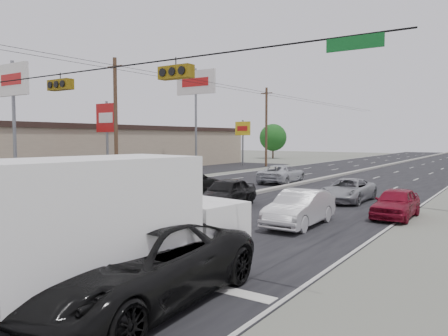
{
  "coord_description": "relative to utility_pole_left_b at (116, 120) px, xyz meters",
  "views": [
    {
      "loc": [
        14.19,
        -9.07,
        3.7
      ],
      "look_at": [
        2.14,
        8.75,
        2.2
      ],
      "focal_mm": 35.0,
      "sensor_mm": 36.0,
      "label": 1
    }
  ],
  "objects": [
    {
      "name": "ground",
      "position": [
        12.5,
        -15.0,
        -5.11
      ],
      "size": [
        200.0,
        200.0,
        0.0
      ],
      "primitive_type": "plane",
      "color": "#606356",
      "rests_on": "ground"
    },
    {
      "name": "road_surface",
      "position": [
        12.5,
        15.0,
        -5.11
      ],
      "size": [
        20.0,
        160.0,
        0.02
      ],
      "primitive_type": "cube",
      "color": "black",
      "rests_on": "ground"
    },
    {
      "name": "center_median",
      "position": [
        12.5,
        15.0,
        -5.01
      ],
      "size": [
        0.5,
        160.0,
        0.2
      ],
      "primitive_type": "cube",
      "color": "gray",
      "rests_on": "ground"
    },
    {
      "name": "strip_mall",
      "position": [
        -13.5,
        10.0,
        -2.81
      ],
      "size": [
        12.0,
        42.0,
        4.6
      ],
      "primitive_type": "cube",
      "color": "tan",
      "rests_on": "ground"
    },
    {
      "name": "parking_lot",
      "position": [
        -4.5,
        10.0,
        -5.11
      ],
      "size": [
        10.0,
        42.0,
        0.02
      ],
      "primitive_type": "cube",
      "color": "black",
      "rests_on": "ground"
    },
    {
      "name": "utility_pole_left_b",
      "position": [
        0.0,
        0.0,
        0.0
      ],
      "size": [
        1.6,
        0.3,
        10.0
      ],
      "color": "#422D1E",
      "rests_on": "ground"
    },
    {
      "name": "utility_pole_left_c",
      "position": [
        0.0,
        25.0,
        0.0
      ],
      "size": [
        1.6,
        0.3,
        10.0
      ],
      "color": "#422D1E",
      "rests_on": "ground"
    },
    {
      "name": "traffic_signals",
      "position": [
        13.9,
        -15.0,
        0.39
      ],
      "size": [
        25.0,
        0.3,
        0.54
      ],
      "color": "black",
      "rests_on": "ground"
    },
    {
      "name": "pole_sign_near",
      "position": [
        -2.5,
        -7.0,
        1.91
      ],
      "size": [
        3.5,
        0.25,
        9.0
      ],
      "color": "slate",
      "rests_on": "ground"
    },
    {
      "name": "pole_sign_mid",
      "position": [
        -4.5,
        3.0,
        0.01
      ],
      "size": [
        2.6,
        0.25,
        7.0
      ],
      "color": "slate",
      "rests_on": "ground"
    },
    {
      "name": "pole_sign_billboard",
      "position": [
        -2.0,
        13.0,
        3.76
      ],
      "size": [
        5.0,
        0.25,
        11.0
      ],
      "color": "slate",
      "rests_on": "ground"
    },
    {
      "name": "pole_sign_far",
      "position": [
        -3.5,
        25.0,
        -0.7
      ],
      "size": [
        2.2,
        0.25,
        6.0
      ],
      "color": "slate",
      "rests_on": "ground"
    },
    {
      "name": "tree_left_far",
      "position": [
        -9.5,
        45.0,
        -1.39
      ],
      "size": [
        4.8,
        4.8,
        6.12
      ],
      "color": "#382619",
      "rests_on": "ground"
    },
    {
      "name": "box_truck",
      "position": [
        19.18,
        -17.35,
        -3.43
      ],
      "size": [
        3.08,
        6.68,
        3.27
      ],
      "rotation": [
        0.0,
        0.0,
        -0.13
      ],
      "color": "black",
      "rests_on": "ground"
    },
    {
      "name": "red_sedan",
      "position": [
        14.63,
        -11.52,
        -4.47
      ],
      "size": [
        1.71,
        3.97,
        1.27
      ],
      "primitive_type": "imported",
      "rotation": [
        0.0,
        0.0,
        -0.1
      ],
      "color": "#9D1909",
      "rests_on": "ground"
    },
    {
      "name": "black_suv",
      "position": [
        19.84,
        -17.32,
        -4.22
      ],
      "size": [
        3.36,
        6.54,
        1.77
      ],
      "primitive_type": "imported",
      "rotation": [
        0.0,
        0.0,
        0.07
      ],
      "color": "black",
      "rests_on": "ground"
    },
    {
      "name": "queue_car_a",
      "position": [
        13.9,
        -4.96,
        -4.34
      ],
      "size": [
        2.19,
        4.64,
        1.53
      ],
      "primitive_type": "imported",
      "rotation": [
        0.0,
        0.0,
        0.09
      ],
      "color": "black",
      "rests_on": "ground"
    },
    {
      "name": "queue_car_b",
      "position": [
        19.2,
        -7.34,
        -4.36
      ],
      "size": [
        1.68,
        4.55,
        1.49
      ],
      "primitive_type": "imported",
      "rotation": [
        0.0,
        0.0,
        0.02
      ],
      "color": "#BABBBD",
      "rests_on": "ground"
    },
    {
      "name": "queue_car_c",
      "position": [
        18.63,
        0.59,
        -4.45
      ],
      "size": [
        2.22,
        4.77,
        1.32
      ],
      "primitive_type": "imported",
      "rotation": [
        0.0,
        0.0,
        -0.01
      ],
      "color": "gray",
      "rests_on": "ground"
    },
    {
      "name": "queue_car_e",
      "position": [
        22.1,
        -3.15,
        -4.42
      ],
      "size": [
        1.63,
        4.04,
        1.38
      ],
      "primitive_type": "imported",
      "rotation": [
        0.0,
        0.0,
        0.0
      ],
      "color": "maroon",
      "rests_on": "ground"
    },
    {
      "name": "oncoming_near",
      "position": [
        8.97,
        -1.98,
        -4.3
      ],
      "size": [
        2.37,
        5.6,
        1.61
      ],
      "primitive_type": "imported",
      "rotation": [
        0.0,
        0.0,
        3.16
      ],
      "color": "black",
      "rests_on": "ground"
    },
    {
      "name": "oncoming_far",
      "position": [
        10.85,
        7.74,
        -4.36
      ],
      "size": [
        2.85,
        5.51,
        1.49
      ],
      "primitive_type": "imported",
      "rotation": [
        0.0,
        0.0,
        3.22
      ],
      "color": "#B8BBC1",
      "rests_on": "ground"
    }
  ]
}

